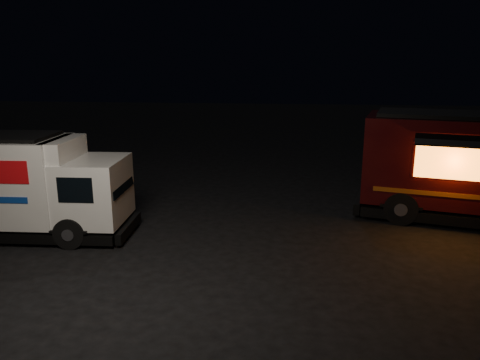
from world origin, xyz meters
name	(u,v)px	position (x,y,z in m)	size (l,w,h in m)	color
ground	(194,248)	(0.00, 0.00, 0.00)	(80.00, 80.00, 0.00)	black
white_truck	(18,185)	(-4.85, 0.53, 1.37)	(6.04, 2.06, 2.74)	silver
red_truck	(480,168)	(7.82, 3.00, 1.58)	(6.77, 2.49, 3.15)	#350909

